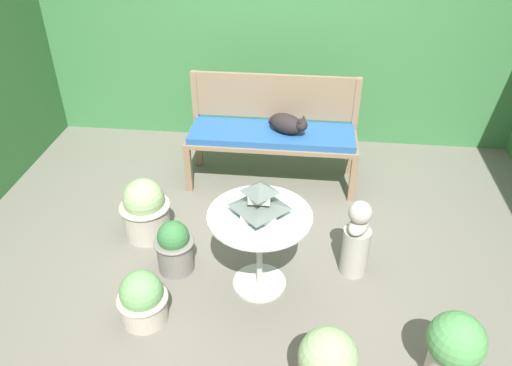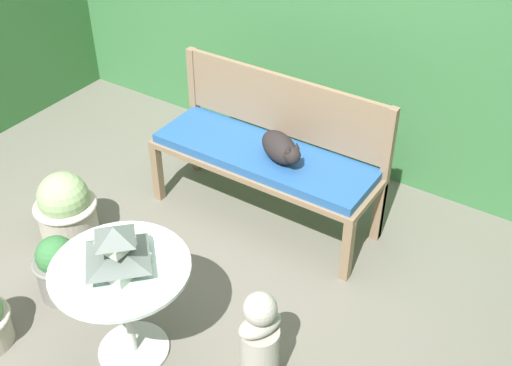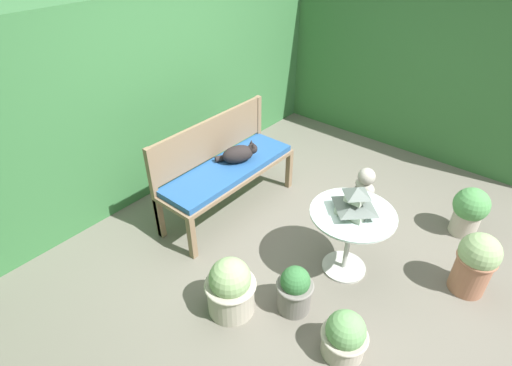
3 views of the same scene
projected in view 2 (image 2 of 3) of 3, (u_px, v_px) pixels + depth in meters
name	position (u px, v px, depth m)	size (l,w,h in m)	color
ground	(177.00, 301.00, 3.95)	(30.00, 30.00, 0.00)	#666056
foliage_hedge_back	(363.00, 11.00, 4.94)	(6.40, 1.01, 2.13)	#38703D
garden_bench	(264.00, 161.00, 4.32)	(1.59, 0.53, 0.56)	#7F664C
bench_backrest	(283.00, 113.00, 4.33)	(1.59, 0.06, 1.02)	#7F664C
cat	(281.00, 148.00, 4.15)	(0.39, 0.36, 0.21)	black
patio_table	(123.00, 286.00, 3.34)	(0.73, 0.73, 0.66)	#B7B7B2
pagoda_birdhouse	(117.00, 250.00, 3.19)	(0.32, 0.32, 0.26)	#B2BCA8
garden_bust	(260.00, 343.00, 3.30)	(0.22, 0.28, 0.65)	#A39E93
potted_plant_bench_left	(59.00, 268.00, 3.88)	(0.31, 0.31, 0.44)	slate
potted_plant_path_edge	(66.00, 210.00, 4.27)	(0.42, 0.42, 0.53)	#ADA393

